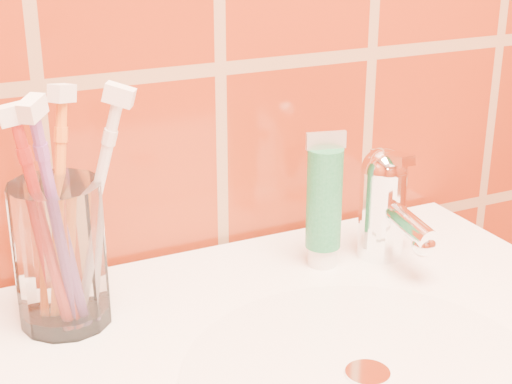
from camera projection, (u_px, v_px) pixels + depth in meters
glass_tumbler at (61, 254)px, 0.68m from camera, size 0.09×0.09×0.13m
toothpaste_tube at (324, 204)px, 0.79m from camera, size 0.04×0.04×0.14m
faucet at (385, 200)px, 0.81m from camera, size 0.05×0.11×0.12m
toothbrush_0 at (44, 223)px, 0.65m from camera, size 0.05×0.05×0.21m
toothbrush_1 at (94, 208)px, 0.68m from camera, size 0.13×0.12×0.23m
toothbrush_2 at (59, 206)px, 0.69m from camera, size 0.10×0.09×0.22m
toothbrush_3 at (57, 221)px, 0.65m from camera, size 0.10×0.11×0.23m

